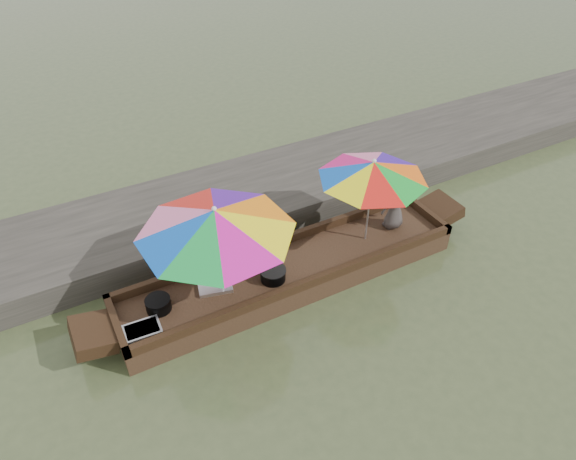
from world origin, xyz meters
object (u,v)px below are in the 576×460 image
cooking_pot (158,304)px  charcoal_grill (273,275)px  vendor (395,203)px  boat_hull (291,273)px  umbrella_stern (369,201)px  umbrella_bow (219,251)px  supply_bag (266,247)px  tray_scallop (215,286)px  tray_crayfish (142,331)px

cooking_pot → charcoal_grill: bearing=-7.6°
cooking_pot → vendor: (4.20, -0.02, 0.40)m
boat_hull → umbrella_stern: 1.73m
umbrella_bow → umbrella_stern: (2.62, 0.00, 0.00)m
supply_bag → vendor: 2.33m
tray_scallop → supply_bag: (1.04, 0.35, 0.10)m
vendor → umbrella_bow: (-3.23, -0.06, 0.28)m
supply_bag → umbrella_bow: umbrella_bow is taller
tray_crayfish → tray_scallop: size_ratio=1.00×
tray_crayfish → umbrella_bow: umbrella_bow is taller
cooking_pot → tray_scallop: size_ratio=0.73×
charcoal_grill → tray_crayfish: bearing=-177.4°
tray_crayfish → charcoal_grill: 2.08m
boat_hull → tray_crayfish: (-2.48, -0.24, 0.22)m
supply_bag → umbrella_stern: (1.66, -0.45, 0.65)m
umbrella_bow → boat_hull: bearing=0.0°
boat_hull → supply_bag: size_ratio=20.15×
cooking_pot → vendor: size_ratio=0.37×
tray_scallop → charcoal_grill: 0.90m
charcoal_grill → tray_scallop: bearing=163.5°
charcoal_grill → umbrella_stern: umbrella_stern is taller
tray_scallop → supply_bag: size_ratio=1.80×
cooking_pot → umbrella_stern: umbrella_stern is taller
boat_hull → charcoal_grill: bearing=-159.3°
cooking_pot → tray_scallop: 0.89m
tray_crayfish → vendor: bearing=3.9°
cooking_pot → tray_crayfish: size_ratio=0.73×
boat_hull → tray_scallop: size_ratio=11.17×
tray_crayfish → vendor: vendor is taller
umbrella_stern → cooking_pot: bearing=178.7°
boat_hull → umbrella_bow: bearing=180.0°
vendor → umbrella_bow: 3.25m
vendor → tray_scallop: bearing=-5.8°
charcoal_grill → umbrella_stern: (1.84, 0.15, 0.68)m
vendor → umbrella_bow: bearing=-4.0°
charcoal_grill → umbrella_stern: 1.97m
tray_scallop → umbrella_bow: (0.08, -0.10, 0.74)m
vendor → umbrella_stern: size_ratio=0.56×
vendor → umbrella_stern: (-0.61, -0.06, 0.28)m
supply_bag → umbrella_bow: size_ratio=0.12×
charcoal_grill → cooking_pot: bearing=172.4°
charcoal_grill → umbrella_bow: umbrella_bow is taller
cooking_pot → tray_scallop: (0.88, 0.02, -0.07)m
boat_hull → supply_bag: bearing=115.7°
cooking_pot → charcoal_grill: cooking_pot is taller
charcoal_grill → vendor: bearing=5.0°
tray_crayfish → tray_scallop: 1.27m
charcoal_grill → vendor: 2.50m
tray_crayfish → umbrella_bow: (1.30, 0.24, 0.73)m
charcoal_grill → supply_bag: 0.63m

